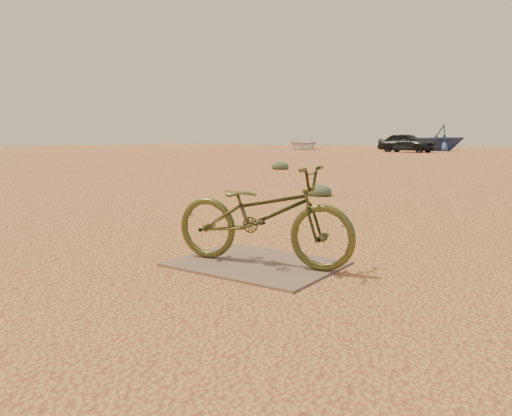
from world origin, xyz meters
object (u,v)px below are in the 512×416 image
Objects in this scene: bicycle at (263,215)px; boat_far_left at (440,138)px; boat_near_left at (303,144)px; plywood_board at (256,264)px; car at (407,143)px.

boat_far_left is (-9.04, 40.64, 0.64)m from bicycle.
bicycle is at bearing -88.21° from boat_near_left.
bicycle is 41.63m from boat_far_left.
boat_far_left reaches higher than plywood_board.
car reaches higher than bicycle.
bicycle is 0.41× the size of car.
plywood_board is 0.35× the size of boat_far_left.
bicycle is 0.34× the size of boat_near_left.
plywood_board is at bearing 79.06° from bicycle.
bicycle is at bearing -155.20° from car.
boat_far_left is at bearing 1.96° from bicycle.
boat_near_left reaches higher than plywood_board.
car is at bearing 5.50° from bicycle.
plywood_board is at bearing -155.31° from car.
boat_far_left is at bearing 102.44° from plywood_board.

